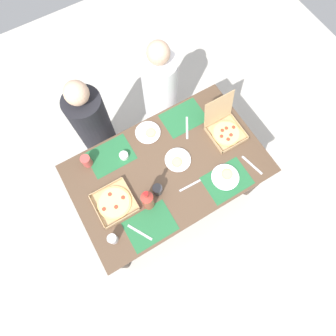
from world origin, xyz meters
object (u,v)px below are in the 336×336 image
at_px(cup_clear_left, 87,161).
at_px(diner_right_seat, 160,97).
at_px(condiment_bowl, 124,156).
at_px(pizza_box_center, 225,128).
at_px(plate_middle, 148,133).
at_px(diner_left_seat, 96,130).
at_px(plate_near_left, 178,160).
at_px(cup_dark, 158,190).
at_px(pizza_box_edge_far, 114,203).
at_px(soda_bottle, 148,200).
at_px(plate_near_right, 225,177).
at_px(cup_red, 113,239).

xyz_separation_m(cup_clear_left, diner_right_seat, (0.88, 0.38, -0.26)).
bearing_deg(condiment_bowl, pizza_box_center, -14.66).
xyz_separation_m(plate_middle, cup_clear_left, (-0.55, 0.01, 0.04)).
distance_m(diner_left_seat, diner_right_seat, 0.70).
distance_m(plate_near_left, condiment_bowl, 0.44).
bearing_deg(pizza_box_center, cup_dark, -166.65).
height_order(pizza_box_center, cup_dark, pizza_box_center).
bearing_deg(diner_left_seat, cup_clear_left, -116.22).
xyz_separation_m(pizza_box_edge_far, diner_left_seat, (0.15, 0.78, -0.23)).
distance_m(plate_middle, diner_left_seat, 0.58).
bearing_deg(pizza_box_edge_far, cup_clear_left, 94.99).
height_order(pizza_box_edge_far, soda_bottle, soda_bottle).
xyz_separation_m(plate_near_right, cup_dark, (-0.52, 0.17, 0.04)).
bearing_deg(cup_dark, pizza_box_edge_far, 164.93).
bearing_deg(plate_near_right, cup_dark, 161.69).
relative_size(plate_near_left, diner_right_seat, 0.17).
height_order(plate_near_right, soda_bottle, soda_bottle).
bearing_deg(plate_near_right, cup_clear_left, 143.23).
relative_size(plate_near_left, cup_dark, 2.11).
relative_size(plate_near_right, diner_left_seat, 0.18).
relative_size(pizza_box_edge_far, diner_left_seat, 0.24).
relative_size(plate_middle, soda_bottle, 0.66).
xyz_separation_m(plate_near_left, cup_clear_left, (-0.63, 0.35, 0.04)).
xyz_separation_m(cup_dark, diner_right_seat, (0.52, 0.86, -0.26)).
distance_m(pizza_box_edge_far, cup_dark, 0.35).
distance_m(plate_near_right, cup_dark, 0.55).
relative_size(pizza_box_edge_far, plate_middle, 1.40).
bearing_deg(plate_middle, soda_bottle, -118.74).
distance_m(plate_middle, cup_clear_left, 0.55).
xyz_separation_m(plate_near_left, plate_near_right, (0.25, -0.31, 0.00)).
height_order(plate_near_right, cup_dark, cup_dark).
relative_size(condiment_bowl, diner_right_seat, 0.06).
relative_size(plate_middle, diner_left_seat, 0.17).
bearing_deg(cup_red, diner_right_seat, 46.23).
bearing_deg(cup_clear_left, soda_bottle, -64.50).
bearing_deg(plate_middle, cup_dark, -110.88).
relative_size(plate_near_left, soda_bottle, 0.65).
xyz_separation_m(plate_middle, cup_dark, (-0.18, -0.48, 0.04)).
relative_size(soda_bottle, condiment_bowl, 4.44).
height_order(plate_near_left, plate_middle, same).
distance_m(plate_near_right, soda_bottle, 0.65).
height_order(plate_middle, diner_right_seat, diner_right_seat).
distance_m(pizza_box_edge_far, diner_right_seat, 1.17).
xyz_separation_m(soda_bottle, diner_right_seat, (0.62, 0.92, -0.34)).
bearing_deg(plate_near_right, pizza_box_edge_far, 162.94).
bearing_deg(condiment_bowl, pizza_box_edge_far, -128.44).
height_order(cup_red, condiment_bowl, cup_red).
relative_size(soda_bottle, cup_red, 3.42).
bearing_deg(diner_right_seat, cup_red, -133.77).
distance_m(cup_red, cup_dark, 0.48).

